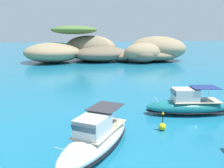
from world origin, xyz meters
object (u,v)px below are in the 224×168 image
object	(u,v)px
motorboat_white	(96,139)
channel_buoy	(162,126)
motorboat_teal	(188,105)
islet_small	(150,51)
islet_large	(81,49)

from	to	relation	value
motorboat_white	channel_buoy	size ratio (longest dim) A/B	5.09
motorboat_teal	motorboat_white	bearing A→B (deg)	-151.90
motorboat_white	islet_small	bearing A→B (deg)	64.16
channel_buoy	motorboat_white	bearing A→B (deg)	-159.88
islet_large	motorboat_teal	xyz separation A→B (m)	(4.67, -45.15, -2.36)
motorboat_teal	channel_buoy	xyz separation A→B (m)	(-3.89, -2.97, -0.44)
islet_small	channel_buoy	distance (m)	46.56
islet_small	motorboat_white	size ratio (longest dim) A/B	3.20
islet_small	motorboat_teal	distance (m)	42.45
islet_large	motorboat_white	distance (m)	50.33
islet_small	motorboat_white	xyz separation A→B (m)	(-21.98, -45.38, -1.68)
motorboat_teal	channel_buoy	world-z (taller)	motorboat_teal
motorboat_teal	channel_buoy	distance (m)	4.92
islet_small	motorboat_white	bearing A→B (deg)	-115.84
motorboat_white	motorboat_teal	distance (m)	10.46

